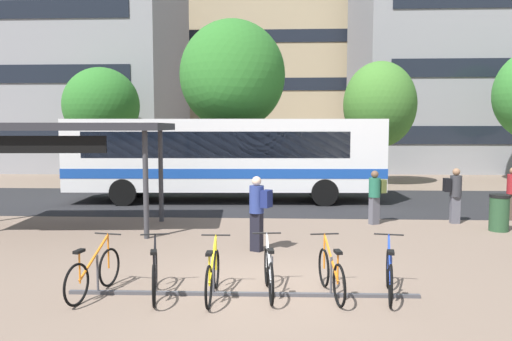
{
  "coord_description": "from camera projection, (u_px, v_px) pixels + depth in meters",
  "views": [
    {
      "loc": [
        0.24,
        -8.75,
        2.91
      ],
      "look_at": [
        -0.4,
        4.45,
        1.74
      ],
      "focal_mm": 34.6,
      "sensor_mm": 36.0,
      "label": 1
    }
  ],
  "objects": [
    {
      "name": "parked_bicycle_black_1",
      "position": [
        155.0,
        274.0,
        8.46
      ],
      "size": [
        0.57,
        1.69,
        0.99
      ],
      "rotation": [
        0.0,
        0.0,
        1.79
      ],
      "color": "black",
      "rests_on": "ground"
    },
    {
      "name": "bike_rack",
      "position": [
        243.0,
        291.0,
        8.52
      ],
      "size": [
        6.08,
        0.16,
        0.7
      ],
      "rotation": [
        0.0,
        0.0,
        0.01
      ],
      "color": "#47474C",
      "rests_on": "ground"
    },
    {
      "name": "city_bus",
      "position": [
        227.0,
        156.0,
        19.22
      ],
      "size": [
        12.12,
        3.05,
        3.2
      ],
      "rotation": [
        0.0,
        0.0,
        0.04
      ],
      "color": "white",
      "rests_on": "ground"
    },
    {
      "name": "street_tree_0",
      "position": [
        233.0,
        75.0,
        23.32
      ],
      "size": [
        4.98,
        4.98,
        7.94
      ],
      "color": "brown",
      "rests_on": "ground"
    },
    {
      "name": "street_tree_2",
      "position": [
        101.0,
        106.0,
        27.07
      ],
      "size": [
        4.14,
        4.14,
        6.15
      ],
      "color": "brown",
      "rests_on": "ground"
    },
    {
      "name": "building_right_wing",
      "position": [
        493.0,
        25.0,
        34.59
      ],
      "size": [
        18.82,
        11.55,
        20.08
      ],
      "color": "gray",
      "rests_on": "ground"
    },
    {
      "name": "commuter_olive_pack_4",
      "position": [
        375.0,
        193.0,
        14.72
      ],
      "size": [
        0.6,
        0.52,
        1.61
      ],
      "rotation": [
        0.0,
        0.0,
        3.64
      ],
      "color": "#565660",
      "rests_on": "ground"
    },
    {
      "name": "bus_lane_asphalt",
      "position": [
        273.0,
        201.0,
        19.29
      ],
      "size": [
        80.0,
        7.2,
        0.01
      ],
      "primitive_type": "cube",
      "color": "#232326",
      "rests_on": "ground"
    },
    {
      "name": "parked_bicycle_yellow_2",
      "position": [
        213.0,
        276.0,
        8.39
      ],
      "size": [
        0.52,
        1.72,
        0.99
      ],
      "rotation": [
        0.0,
        0.0,
        1.58
      ],
      "color": "black",
      "rests_on": "ground"
    },
    {
      "name": "parked_bicycle_orange_4",
      "position": [
        331.0,
        274.0,
        8.48
      ],
      "size": [
        0.52,
        1.71,
        0.99
      ],
      "rotation": [
        0.0,
        0.0,
        1.73
      ],
      "color": "black",
      "rests_on": "ground"
    },
    {
      "name": "commuter_navy_pack_2",
      "position": [
        258.0,
        208.0,
        11.49
      ],
      "size": [
        0.6,
        0.51,
        1.77
      ],
      "rotation": [
        0.0,
        0.0,
        2.69
      ],
      "color": "black",
      "rests_on": "ground"
    },
    {
      "name": "parked_bicycle_blue_5",
      "position": [
        389.0,
        275.0,
        8.45
      ],
      "size": [
        0.52,
        1.71,
        0.99
      ],
      "rotation": [
        0.0,
        0.0,
        1.4
      ],
      "color": "black",
      "rests_on": "ground"
    },
    {
      "name": "building_left_wing",
      "position": [
        16.0,
        62.0,
        35.74
      ],
      "size": [
        23.18,
        11.96,
        15.24
      ],
      "color": "gray",
      "rests_on": "ground"
    },
    {
      "name": "transit_shelter",
      "position": [
        58.0,
        130.0,
        13.71
      ],
      "size": [
        6.27,
        3.56,
        3.02
      ],
      "rotation": [
        0.0,
        0.0,
        0.07
      ],
      "color": "#38383D",
      "rests_on": "ground"
    },
    {
      "name": "parked_bicycle_silver_3",
      "position": [
        269.0,
        273.0,
        8.55
      ],
      "size": [
        0.52,
        1.72,
        0.99
      ],
      "rotation": [
        0.0,
        0.0,
        1.67
      ],
      "color": "black",
      "rests_on": "ground"
    },
    {
      "name": "ground",
      "position": [
        266.0,
        287.0,
        8.98
      ],
      "size": [
        200.0,
        200.0,
        0.0
      ],
      "primitive_type": "plane",
      "color": "#7A6656"
    },
    {
      "name": "trash_bin",
      "position": [
        499.0,
        213.0,
        13.78
      ],
      "size": [
        0.55,
        0.55,
        1.03
      ],
      "color": "#284C2D",
      "rests_on": "ground"
    },
    {
      "name": "street_tree_3",
      "position": [
        380.0,
        105.0,
        24.5
      ],
      "size": [
        3.59,
        3.59,
        6.15
      ],
      "color": "brown",
      "rests_on": "ground"
    },
    {
      "name": "commuter_black_pack_0",
      "position": [
        454.0,
        192.0,
        14.84
      ],
      "size": [
        0.52,
        0.34,
        1.68
      ],
      "rotation": [
        0.0,
        0.0,
        0.0
      ],
      "color": "#565660",
      "rests_on": "ground"
    },
    {
      "name": "parked_bicycle_orange_0",
      "position": [
        94.0,
        274.0,
        8.51
      ],
      "size": [
        0.54,
        1.7,
        0.99
      ],
      "rotation": [
        0.0,
        0.0,
        1.38
      ],
      "color": "black",
      "rests_on": "ground"
    },
    {
      "name": "building_centre_block",
      "position": [
        274.0,
        73.0,
        49.35
      ],
      "size": [
        19.35,
        12.86,
        16.58
      ],
      "color": "tan",
      "rests_on": "ground"
    }
  ]
}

